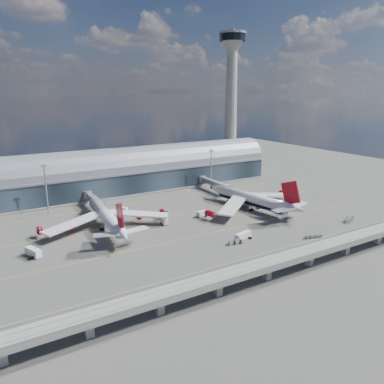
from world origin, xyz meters
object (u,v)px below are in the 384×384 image
service_truck_4 (164,221)px  cargo_train_1 (315,236)px  floodlight_mast_left (46,188)px  control_tower (231,105)px  service_truck_0 (33,252)px  service_truck_3 (282,210)px  cargo_train_0 (237,242)px  cargo_train_2 (349,219)px  airliner_left (107,217)px  airliner_right (252,199)px  service_truck_1 (202,214)px  service_truck_5 (121,210)px  floodlight_mast_right (211,168)px  service_truck_2 (243,236)px

service_truck_4 → cargo_train_1: service_truck_4 is taller
floodlight_mast_left → control_tower: bearing=11.7°
service_truck_0 → service_truck_3: bearing=-26.5°
service_truck_0 → cargo_train_0: size_ratio=1.04×
cargo_train_1 → cargo_train_2: 32.28m
cargo_train_0 → floodlight_mast_left: bearing=25.3°
airliner_left → airliner_right: 77.24m
airliner_right → service_truck_3: bearing=-66.8°
cargo_train_0 → cargo_train_2: 64.42m
service_truck_3 → service_truck_4: bearing=-171.5°
airliner_left → service_truck_1: airliner_left is taller
floodlight_mast_left → airliner_left: 41.63m
control_tower → cargo_train_0: (-75.50, -108.63, -50.73)m
service_truck_3 → cargo_train_2: bearing=-30.5°
service_truck_5 → airliner_left: bearing=-170.0°
service_truck_0 → service_truck_3: service_truck_0 is taller
cargo_train_0 → control_tower: bearing=-45.9°
floodlight_mast_left → service_truck_3: size_ratio=4.09×
control_tower → service_truck_1: size_ratio=18.87×
service_truck_3 → cargo_train_2: 32.32m
cargo_train_1 → floodlight_mast_right: bearing=-25.5°
service_truck_4 → cargo_train_0: bearing=-61.9°
airliner_right → cargo_train_2: airliner_right is taller
service_truck_2 → service_truck_4: 39.49m
control_tower → airliner_left: 140.09m
cargo_train_0 → service_truck_5: bearing=11.9°
floodlight_mast_left → service_truck_2: (64.84, -78.23, -12.06)m
floodlight_mast_right → service_truck_0: (-114.70, -50.98, -11.95)m
cargo_train_0 → floodlight_mast_right: bearing=-37.8°
service_truck_4 → cargo_train_2: (79.36, -41.56, -0.44)m
cargo_train_2 → service_truck_3: bearing=62.1°
airliner_left → cargo_train_1: size_ratio=7.10×
floodlight_mast_left → service_truck_5: 39.11m
service_truck_1 → service_truck_2: size_ratio=0.63×
service_truck_3 → service_truck_1: bearing=-179.6°
control_tower → service_truck_0: bearing=-152.2°
floodlight_mast_left → service_truck_5: size_ratio=4.06×
service_truck_2 → cargo_train_2: (58.85, -7.82, -0.56)m
airliner_right → service_truck_2: (-30.92, -31.70, -3.74)m
control_tower → floodlight_mast_left: (-135.00, -28.00, -38.00)m
service_truck_0 → cargo_train_1: bearing=-43.6°
floodlight_mast_left → cargo_train_1: size_ratio=2.88×
service_truck_2 → cargo_train_0: service_truck_2 is taller
service_truck_0 → cargo_train_2: 142.76m
service_truck_4 → service_truck_2: bearing=-53.4°
floodlight_mast_left → cargo_train_0: floodlight_mast_left is taller
airliner_right → service_truck_1: (-30.22, 2.68, -3.83)m
airliner_right → service_truck_4: 51.61m
service_truck_5 → cargo_train_2: bearing=-80.6°
service_truck_0 → service_truck_4: 59.38m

